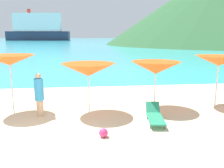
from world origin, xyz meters
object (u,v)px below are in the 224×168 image
object	(u,v)px
umbrella_4	(88,70)
lounge_chair_4	(155,116)
umbrella_3	(9,60)
umbrella_5	(156,68)
umbrella_6	(219,61)
beachgoer_1	(39,94)
cruise_ship	(38,29)
beach_ball	(103,133)

from	to	relation	value
umbrella_4	lounge_chair_4	world-z (taller)	umbrella_4
umbrella_3	lounge_chair_4	world-z (taller)	umbrella_3
umbrella_5	umbrella_6	xyz separation A→B (m)	(2.76, 0.05, 0.25)
lounge_chair_4	beachgoer_1	world-z (taller)	beachgoer_1
umbrella_6	cruise_ship	bearing A→B (deg)	103.12
umbrella_6	beach_ball	distance (m)	6.08
umbrella_3	cruise_ship	world-z (taller)	cruise_ship
beachgoer_1	lounge_chair_4	bearing A→B (deg)	65.20
beachgoer_1	beach_ball	bearing A→B (deg)	36.35
umbrella_3	umbrella_5	world-z (taller)	umbrella_3
umbrella_3	umbrella_6	bearing A→B (deg)	-0.07
umbrella_4	cruise_ship	distance (m)	180.81
lounge_chair_4	cruise_ship	world-z (taller)	cruise_ship
umbrella_5	umbrella_4	bearing A→B (deg)	-172.98
umbrella_3	beachgoer_1	world-z (taller)	umbrella_3
umbrella_4	lounge_chair_4	xyz separation A→B (m)	(2.33, -1.19, -1.54)
umbrella_6	umbrella_3	bearing A→B (deg)	179.93
umbrella_5	beach_ball	world-z (taller)	umbrella_5
beachgoer_1	beach_ball	distance (m)	3.26
umbrella_3	beachgoer_1	xyz separation A→B (m)	(1.12, -0.45, -1.26)
lounge_chair_4	umbrella_5	bearing A→B (deg)	81.93
umbrella_4	lounge_chair_4	size ratio (longest dim) A/B	1.33
umbrella_4	beachgoer_1	distance (m)	2.09
lounge_chair_4	beachgoer_1	bearing A→B (deg)	172.75
umbrella_3	beach_ball	bearing A→B (deg)	-37.94
umbrella_6	cruise_ship	xyz separation A→B (m)	(-41.19, 176.72, 6.95)
umbrella_4	beachgoer_1	world-z (taller)	umbrella_4
umbrella_3	umbrella_6	distance (m)	8.54
umbrella_3	cruise_ship	bearing A→B (deg)	100.47
umbrella_5	cruise_ship	xyz separation A→B (m)	(-38.43, 176.77, 7.19)
umbrella_3	umbrella_6	world-z (taller)	umbrella_3
beachgoer_1	cruise_ship	distance (m)	180.52
beach_ball	umbrella_4	bearing A→B (deg)	100.02
umbrella_5	umbrella_6	world-z (taller)	umbrella_6
umbrella_5	umbrella_6	size ratio (longest dim) A/B	0.96
umbrella_6	beachgoer_1	bearing A→B (deg)	-176.64
umbrella_5	beach_ball	size ratio (longest dim) A/B	7.60
cruise_ship	beachgoer_1	bearing A→B (deg)	-71.50
beach_ball	lounge_chair_4	bearing A→B (deg)	28.76
lounge_chair_4	cruise_ship	bearing A→B (deg)	109.95
umbrella_6	beachgoer_1	size ratio (longest dim) A/B	1.33
umbrella_3	umbrella_6	xyz separation A→B (m)	(8.54, -0.01, -0.12)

